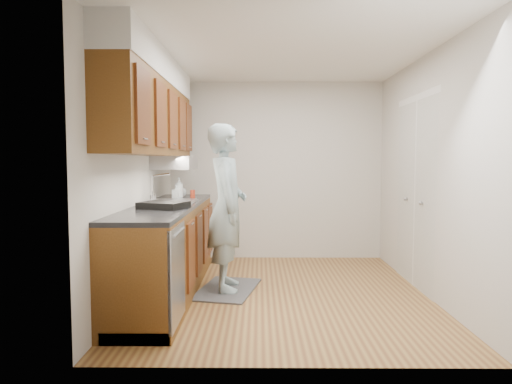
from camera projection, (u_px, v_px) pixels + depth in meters
floor at (281, 293)px, 4.82m from camera, size 3.50×3.50×0.00m
ceiling at (282, 52)px, 4.65m from camera, size 3.50×3.50×0.00m
wall_left at (138, 175)px, 4.75m from camera, size 0.02×3.50×2.50m
wall_right at (427, 175)px, 4.72m from camera, size 0.02×3.50×2.50m
wall_back at (276, 171)px, 6.48m from camera, size 3.00×0.02×2.50m
counter at (168, 247)px, 4.79m from camera, size 0.64×2.80×1.30m
upper_cabinets at (154, 107)px, 4.74m from camera, size 0.47×2.80×1.21m
closet_door at (415, 194)px, 5.04m from camera, size 0.02×1.22×2.05m
floor_mat at (227, 289)px, 4.92m from camera, size 0.74×1.04×0.02m
person at (227, 196)px, 4.85m from camera, size 0.53×0.74×2.00m
soap_bottle_a at (179, 188)px, 5.46m from camera, size 0.11×0.11×0.26m
soap_bottle_b at (176, 192)px, 5.42m from camera, size 0.10×0.10×0.17m
soap_bottle_c at (181, 190)px, 5.78m from camera, size 0.18×0.18×0.16m
soda_can at (193, 194)px, 5.46m from camera, size 0.07×0.07×0.11m
dish_rack at (164, 205)px, 4.35m from camera, size 0.50×0.46×0.06m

